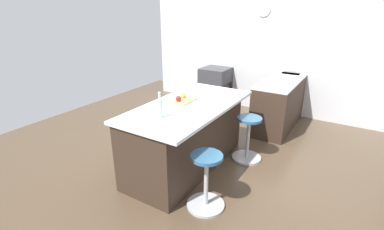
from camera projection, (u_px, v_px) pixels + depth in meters
name	position (u px, v px, depth m)	size (l,w,h in m)	color
ground_plane	(201.00, 161.00, 4.21)	(7.11, 7.11, 0.00)	brown
interior_partition_left	(267.00, 47.00, 5.86)	(0.15, 5.47, 2.74)	silver
sink_cabinet	(285.00, 97.00, 5.64)	(2.47, 0.60, 1.19)	#38281E
oven_range	(215.00, 87.00, 6.42)	(0.60, 0.61, 0.88)	#38383D
kitchen_island	(186.00, 135.00, 3.93)	(2.03, 1.01, 0.95)	#38281E
stool_by_window	(248.00, 140.00, 4.17)	(0.44, 0.44, 0.67)	#B7B7BC
stool_middle	(206.00, 183.00, 3.15)	(0.44, 0.44, 0.67)	#B7B7BC
cutting_board	(184.00, 101.00, 3.86)	(0.36, 0.24, 0.02)	tan
apple_yellow	(183.00, 95.00, 3.93)	(0.07, 0.07, 0.07)	gold
apple_red	(178.00, 99.00, 3.79)	(0.08, 0.08, 0.08)	red
water_bottle	(160.00, 108.00, 3.26)	(0.06, 0.06, 0.31)	silver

